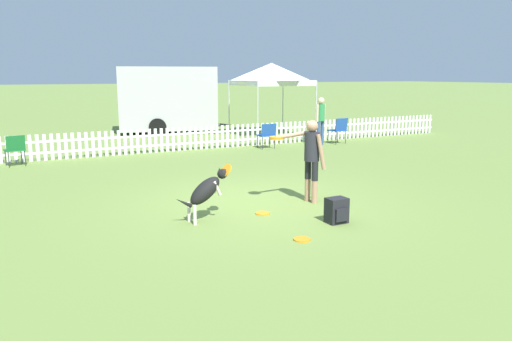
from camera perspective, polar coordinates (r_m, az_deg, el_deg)
ground_plane at (r=9.40m, az=0.33°, el=-3.67°), size 240.00×240.00×0.00m
handler_person at (r=9.29m, az=6.19°, el=2.13°), size 0.97×0.57×1.54m
leaping_dog at (r=8.17m, az=-5.69°, el=-2.21°), size 1.03×0.37×0.91m
frisbee_near_handler at (r=7.35m, az=5.28°, el=-7.85°), size 0.25×0.25×0.02m
frisbee_near_dog at (r=8.63m, az=0.79°, el=-4.92°), size 0.25×0.25×0.02m
backpack_on_grass at (r=8.19m, az=9.22°, el=-4.55°), size 0.33×0.29×0.41m
picket_fence at (r=15.61m, az=-11.40°, el=3.38°), size 23.17×0.04×0.74m
folding_chair_blue_left at (r=17.49m, az=9.46°, el=4.78°), size 0.54×0.56×0.89m
folding_chair_center at (r=14.41m, az=-25.83°, el=2.36°), size 0.54×0.55×0.82m
folding_chair_green_right at (r=16.14m, az=1.29°, el=4.24°), size 0.54×0.56×0.82m
canopy_tent_main at (r=19.64m, az=1.79°, el=10.93°), size 2.55×2.55×2.80m
spectator_standing at (r=17.09m, az=7.41°, el=6.16°), size 0.41×0.27×1.60m
equipment_trailer at (r=20.95m, az=-10.19°, el=8.12°), size 4.80×2.94×2.66m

